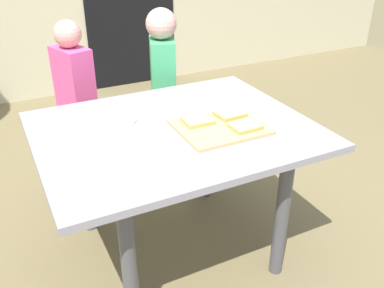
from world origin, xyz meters
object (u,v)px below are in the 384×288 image
(pizza_slice_far_right, at_px, (230,114))
(pizza_slice_near_right, at_px, (245,126))
(child_right, at_px, (163,84))
(child_left, at_px, (77,100))
(plate_white_left, at_px, (115,121))
(cutting_board, at_px, (220,127))
(pizza_slice_far_left, at_px, (198,121))
(dining_table, at_px, (175,146))

(pizza_slice_far_right, height_order, pizza_slice_near_right, same)
(pizza_slice_far_right, distance_m, child_right, 0.75)
(child_left, bearing_deg, plate_white_left, -85.51)
(cutting_board, distance_m, pizza_slice_far_left, 0.10)
(cutting_board, bearing_deg, child_left, 116.45)
(pizza_slice_near_right, relative_size, plate_white_left, 0.68)
(pizza_slice_far_left, height_order, child_right, child_right)
(plate_white_left, height_order, child_left, child_left)
(dining_table, bearing_deg, plate_white_left, 140.81)
(dining_table, distance_m, pizza_slice_far_right, 0.30)
(cutting_board, relative_size, child_right, 0.35)
(child_left, distance_m, child_right, 0.53)
(pizza_slice_near_right, xyz_separation_m, plate_white_left, (-0.48, 0.36, -0.02))
(dining_table, height_order, plate_white_left, plate_white_left)
(cutting_board, xyz_separation_m, pizza_slice_near_right, (0.09, -0.08, 0.02))
(pizza_slice_far_left, relative_size, plate_white_left, 0.67)
(child_right, bearing_deg, cutting_board, -94.81)
(pizza_slice_far_right, height_order, plate_white_left, pizza_slice_far_right)
(pizza_slice_far_left, bearing_deg, child_left, 114.07)
(child_right, bearing_deg, dining_table, -109.05)
(child_left, bearing_deg, pizza_slice_near_right, -61.35)
(pizza_slice_far_left, distance_m, child_left, 0.92)
(pizza_slice_near_right, bearing_deg, dining_table, 146.44)
(pizza_slice_far_right, bearing_deg, pizza_slice_near_right, -93.30)
(pizza_slice_near_right, bearing_deg, pizza_slice_far_right, 86.70)
(cutting_board, bearing_deg, pizza_slice_near_right, -41.65)
(child_right, bearing_deg, pizza_slice_near_right, -88.89)
(pizza_slice_near_right, relative_size, child_left, 0.13)
(cutting_board, xyz_separation_m, child_left, (-0.45, 0.90, -0.12))
(pizza_slice_far_left, distance_m, plate_white_left, 0.39)
(child_right, bearing_deg, pizza_slice_far_left, -100.95)
(plate_white_left, xyz_separation_m, child_right, (0.47, 0.53, -0.07))
(cutting_board, height_order, pizza_slice_near_right, pizza_slice_near_right)
(pizza_slice_near_right, xyz_separation_m, child_left, (-0.53, 0.98, -0.13))
(pizza_slice_far_left, height_order, child_left, child_left)
(pizza_slice_far_right, bearing_deg, cutting_board, -144.89)
(cutting_board, distance_m, child_right, 0.82)
(dining_table, height_order, pizza_slice_near_right, pizza_slice_near_right)
(cutting_board, bearing_deg, pizza_slice_far_right, 35.11)
(plate_white_left, bearing_deg, pizza_slice_far_left, -33.26)
(dining_table, height_order, child_left, child_left)
(pizza_slice_far_right, bearing_deg, plate_white_left, 156.59)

